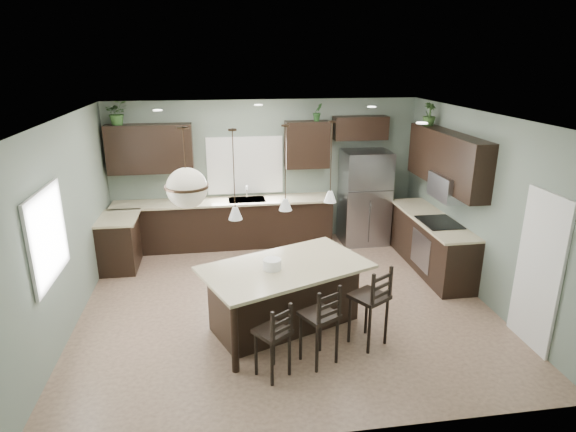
# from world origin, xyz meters

# --- Properties ---
(ground) EXTENTS (6.00, 6.00, 0.00)m
(ground) POSITION_xyz_m (0.00, 0.00, 0.00)
(ground) COLOR #9E8466
(ground) RESTS_ON ground
(pantry_door) EXTENTS (0.04, 0.82, 2.04)m
(pantry_door) POSITION_xyz_m (2.98, -1.55, 1.02)
(pantry_door) COLOR white
(pantry_door) RESTS_ON ground
(window_back) EXTENTS (1.35, 0.02, 1.00)m
(window_back) POSITION_xyz_m (-0.40, 2.73, 1.55)
(window_back) COLOR white
(window_back) RESTS_ON room_shell
(window_left) EXTENTS (0.02, 1.10, 1.00)m
(window_left) POSITION_xyz_m (-2.98, -0.80, 1.55)
(window_left) COLOR white
(window_left) RESTS_ON room_shell
(left_return_cabs) EXTENTS (0.60, 0.90, 0.90)m
(left_return_cabs) POSITION_xyz_m (-2.70, 1.70, 0.45)
(left_return_cabs) COLOR black
(left_return_cabs) RESTS_ON ground
(left_return_countertop) EXTENTS (0.66, 0.96, 0.04)m
(left_return_countertop) POSITION_xyz_m (-2.68, 1.70, 0.92)
(left_return_countertop) COLOR beige
(left_return_countertop) RESTS_ON left_return_cabs
(back_lower_cabs) EXTENTS (4.20, 0.60, 0.90)m
(back_lower_cabs) POSITION_xyz_m (-0.85, 2.45, 0.45)
(back_lower_cabs) COLOR black
(back_lower_cabs) RESTS_ON ground
(back_countertop) EXTENTS (4.20, 0.66, 0.04)m
(back_countertop) POSITION_xyz_m (-0.85, 2.43, 0.92)
(back_countertop) COLOR beige
(back_countertop) RESTS_ON back_lower_cabs
(sink_inset) EXTENTS (0.70, 0.45, 0.01)m
(sink_inset) POSITION_xyz_m (-0.40, 2.43, 0.94)
(sink_inset) COLOR gray
(sink_inset) RESTS_ON back_countertop
(faucet) EXTENTS (0.02, 0.02, 0.28)m
(faucet) POSITION_xyz_m (-0.40, 2.40, 1.08)
(faucet) COLOR silver
(faucet) RESTS_ON back_countertop
(back_upper_left) EXTENTS (1.55, 0.34, 0.90)m
(back_upper_left) POSITION_xyz_m (-2.15, 2.58, 1.95)
(back_upper_left) COLOR black
(back_upper_left) RESTS_ON room_shell
(back_upper_right) EXTENTS (0.85, 0.34, 0.90)m
(back_upper_right) POSITION_xyz_m (0.80, 2.58, 1.95)
(back_upper_right) COLOR black
(back_upper_right) RESTS_ON room_shell
(fridge_header) EXTENTS (1.05, 0.34, 0.45)m
(fridge_header) POSITION_xyz_m (1.85, 2.58, 2.25)
(fridge_header) COLOR black
(fridge_header) RESTS_ON room_shell
(right_lower_cabs) EXTENTS (0.60, 2.35, 0.90)m
(right_lower_cabs) POSITION_xyz_m (2.70, 0.87, 0.45)
(right_lower_cabs) COLOR black
(right_lower_cabs) RESTS_ON ground
(right_countertop) EXTENTS (0.66, 2.35, 0.04)m
(right_countertop) POSITION_xyz_m (2.68, 0.87, 0.92)
(right_countertop) COLOR beige
(right_countertop) RESTS_ON right_lower_cabs
(cooktop) EXTENTS (0.58, 0.75, 0.02)m
(cooktop) POSITION_xyz_m (2.68, 0.60, 0.94)
(cooktop) COLOR black
(cooktop) RESTS_ON right_countertop
(wall_oven_front) EXTENTS (0.01, 0.72, 0.60)m
(wall_oven_front) POSITION_xyz_m (2.40, 0.60, 0.45)
(wall_oven_front) COLOR gray
(wall_oven_front) RESTS_ON right_lower_cabs
(right_upper_cabs) EXTENTS (0.34, 2.35, 0.90)m
(right_upper_cabs) POSITION_xyz_m (2.83, 0.87, 1.95)
(right_upper_cabs) COLOR black
(right_upper_cabs) RESTS_ON room_shell
(microwave) EXTENTS (0.40, 0.75, 0.40)m
(microwave) POSITION_xyz_m (2.78, 0.60, 1.55)
(microwave) COLOR gray
(microwave) RESTS_ON right_upper_cabs
(refrigerator) EXTENTS (0.90, 0.74, 1.85)m
(refrigerator) POSITION_xyz_m (1.91, 2.28, 0.93)
(refrigerator) COLOR gray
(refrigerator) RESTS_ON ground
(kitchen_island) EXTENTS (2.47, 1.96, 0.92)m
(kitchen_island) POSITION_xyz_m (-0.10, -0.71, 0.46)
(kitchen_island) COLOR black
(kitchen_island) RESTS_ON ground
(serving_dish) EXTENTS (0.24, 0.24, 0.14)m
(serving_dish) POSITION_xyz_m (-0.29, -0.78, 0.99)
(serving_dish) COLOR white
(serving_dish) RESTS_ON kitchen_island
(bar_stool_left) EXTENTS (0.50, 0.50, 0.96)m
(bar_stool_left) POSITION_xyz_m (-0.40, -1.73, 0.48)
(bar_stool_left) COLOR black
(bar_stool_left) RESTS_ON ground
(bar_stool_center) EXTENTS (0.53, 0.53, 1.06)m
(bar_stool_center) POSITION_xyz_m (0.18, -1.55, 0.53)
(bar_stool_center) COLOR black
(bar_stool_center) RESTS_ON ground
(bar_stool_right) EXTENTS (0.57, 0.57, 1.11)m
(bar_stool_right) POSITION_xyz_m (0.89, -1.26, 0.56)
(bar_stool_right) COLOR black
(bar_stool_right) RESTS_ON ground
(pendant_left) EXTENTS (0.17, 0.17, 1.10)m
(pendant_left) POSITION_xyz_m (-0.75, -0.97, 2.25)
(pendant_left) COLOR white
(pendant_left) RESTS_ON room_shell
(pendant_center) EXTENTS (0.17, 0.17, 1.10)m
(pendant_center) POSITION_xyz_m (-0.10, -0.71, 2.25)
(pendant_center) COLOR white
(pendant_center) RESTS_ON room_shell
(pendant_right) EXTENTS (0.17, 0.17, 1.10)m
(pendant_right) POSITION_xyz_m (0.55, -0.44, 2.25)
(pendant_right) COLOR white
(pendant_right) RESTS_ON room_shell
(chandelier) EXTENTS (0.54, 0.54, 1.00)m
(chandelier) POSITION_xyz_m (-1.32, -0.72, 2.30)
(chandelier) COLOR beige
(chandelier) RESTS_ON room_shell
(plant_back_left) EXTENTS (0.47, 0.43, 0.44)m
(plant_back_left) POSITION_xyz_m (-2.66, 2.55, 2.62)
(plant_back_left) COLOR #305826
(plant_back_left) RESTS_ON back_upper_left
(plant_back_right) EXTENTS (0.23, 0.21, 0.34)m
(plant_back_right) POSITION_xyz_m (0.99, 2.55, 2.57)
(plant_back_right) COLOR #295826
(plant_back_right) RESTS_ON back_upper_right
(plant_right_wall) EXTENTS (0.28, 0.28, 0.40)m
(plant_right_wall) POSITION_xyz_m (2.80, 1.62, 2.60)
(plant_right_wall) COLOR #2E4D22
(plant_right_wall) RESTS_ON right_upper_cabs
(room_shell) EXTENTS (6.00, 6.00, 6.00)m
(room_shell) POSITION_xyz_m (0.00, 0.00, 1.70)
(room_shell) COLOR slate
(room_shell) RESTS_ON ground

